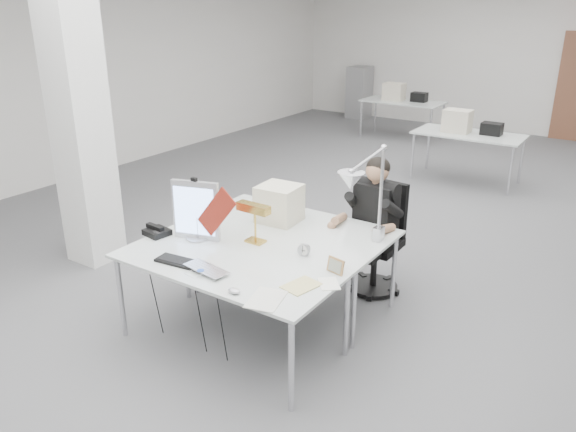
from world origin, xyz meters
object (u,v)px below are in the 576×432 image
(office_chair, at_px, (375,241))
(desk_phone, at_px, (157,232))
(laptop, at_px, (201,272))
(architect_lamp, at_px, (367,203))
(seated_person, at_px, (375,204))
(beige_monitor, at_px, (279,204))
(monitor, at_px, (196,210))
(bankers_lamp, at_px, (255,221))
(desk_main, at_px, (229,263))

(office_chair, distance_m, desk_phone, 2.02)
(laptop, height_order, architect_lamp, architect_lamp)
(seated_person, relative_size, desk_phone, 3.99)
(beige_monitor, bearing_deg, monitor, -119.08)
(bankers_lamp, xyz_separation_m, beige_monitor, (-0.11, 0.51, -0.02))
(office_chair, height_order, seated_person, seated_person)
(desk_main, distance_m, monitor, 0.61)
(monitor, relative_size, bankers_lamp, 1.34)
(office_chair, height_order, bankers_lamp, bankers_lamp)
(laptop, xyz_separation_m, bankers_lamp, (-0.01, 0.70, 0.18))
(laptop, height_order, desk_phone, desk_phone)
(desk_phone, bearing_deg, beige_monitor, 59.68)
(monitor, bearing_deg, office_chair, 34.10)
(laptop, relative_size, architect_lamp, 0.46)
(seated_person, relative_size, monitor, 1.56)
(laptop, xyz_separation_m, beige_monitor, (-0.12, 1.21, 0.15))
(bankers_lamp, xyz_separation_m, desk_phone, (-0.80, -0.35, -0.17))
(beige_monitor, bearing_deg, desk_phone, -132.45)
(monitor, xyz_separation_m, architect_lamp, (1.29, 0.57, 0.15))
(office_chair, bearing_deg, laptop, -101.09)
(desk_main, bearing_deg, desk_phone, 175.18)
(desk_phone, distance_m, architect_lamp, 1.82)
(desk_main, xyz_separation_m, office_chair, (0.55, 1.51, -0.23))
(office_chair, xyz_separation_m, monitor, (-1.05, -1.30, 0.50))
(laptop, bearing_deg, office_chair, 80.53)
(seated_person, distance_m, bankers_lamp, 1.20)
(desk_main, relative_size, desk_phone, 9.00)
(monitor, height_order, laptop, monitor)
(desk_phone, xyz_separation_m, architect_lamp, (1.64, 0.70, 0.38))
(desk_phone, bearing_deg, monitor, 29.63)
(desk_phone, distance_m, beige_monitor, 1.11)
(office_chair, xyz_separation_m, beige_monitor, (-0.71, -0.58, 0.41))
(desk_phone, bearing_deg, laptop, -14.77)
(desk_main, height_order, monitor, monitor)
(beige_monitor, xyz_separation_m, architect_lamp, (0.95, -0.16, 0.24))
(seated_person, xyz_separation_m, architect_lamp, (0.24, -0.69, 0.26))
(desk_main, distance_m, office_chair, 1.62)
(office_chair, bearing_deg, architect_lamp, -64.95)
(office_chair, distance_m, laptop, 1.90)
(office_chair, bearing_deg, monitor, -121.93)
(desk_main, bearing_deg, beige_monitor, 99.74)
(seated_person, xyz_separation_m, desk_phone, (-1.40, -1.38, -0.12))
(seated_person, relative_size, architect_lamp, 0.97)
(office_chair, height_order, architect_lamp, architect_lamp)
(desk_main, xyz_separation_m, architect_lamp, (0.79, 0.77, 0.42))
(architect_lamp, bearing_deg, desk_main, -116.22)
(monitor, bearing_deg, architect_lamp, 6.75)
(office_chair, relative_size, monitor, 2.00)
(desk_main, xyz_separation_m, beige_monitor, (-0.16, 0.93, 0.18))
(beige_monitor, height_order, architect_lamp, architect_lamp)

